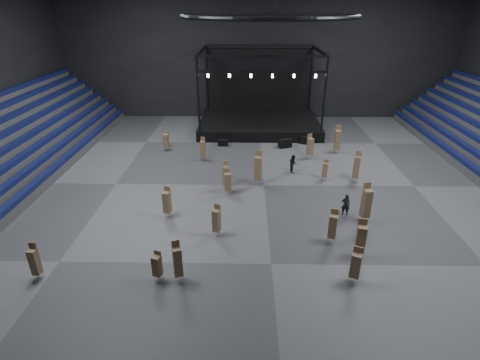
{
  "coord_description": "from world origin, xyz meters",
  "views": [
    {
      "loc": [
        -1.51,
        -28.19,
        13.8
      ],
      "look_at": [
        -1.98,
        -2.0,
        1.4
      ],
      "focal_mm": 28.0,
      "sensor_mm": 36.0,
      "label": 1
    }
  ],
  "objects_px": {
    "flight_case_left": "(223,143)",
    "chair_stack_0": "(258,168)",
    "chair_stack_12": "(203,149)",
    "chair_stack_14": "(177,261)",
    "flight_case_mid": "(285,143)",
    "chair_stack_3": "(310,146)",
    "chair_stack_7": "(338,139)",
    "chair_stack_1": "(217,220)",
    "chair_stack_16": "(227,181)",
    "chair_stack_6": "(361,238)",
    "flight_case_right": "(306,140)",
    "chair_stack_11": "(357,167)",
    "chair_stack_8": "(356,264)",
    "chair_stack_5": "(35,261)",
    "chair_stack_9": "(226,175)",
    "chair_stack_15": "(167,202)",
    "man_center": "(346,205)",
    "chair_stack_17": "(157,265)",
    "stage": "(259,116)",
    "chair_stack_13": "(333,226)",
    "chair_stack_4": "(166,140)",
    "chair_stack_2": "(366,203)",
    "chair_stack_10": "(325,170)",
    "crew_member": "(293,164)"
  },
  "relations": [
    {
      "from": "flight_case_left",
      "to": "chair_stack_0",
      "type": "distance_m",
      "value": 10.15
    },
    {
      "from": "chair_stack_12",
      "to": "chair_stack_14",
      "type": "relative_size",
      "value": 0.92
    },
    {
      "from": "flight_case_mid",
      "to": "chair_stack_3",
      "type": "height_order",
      "value": "chair_stack_3"
    },
    {
      "from": "chair_stack_7",
      "to": "chair_stack_14",
      "type": "relative_size",
      "value": 1.11
    },
    {
      "from": "flight_case_mid",
      "to": "chair_stack_1",
      "type": "xyz_separation_m",
      "value": [
        -5.96,
        -16.72,
        0.71
      ]
    },
    {
      "from": "chair_stack_3",
      "to": "chair_stack_16",
      "type": "relative_size",
      "value": 1.16
    },
    {
      "from": "flight_case_left",
      "to": "chair_stack_6",
      "type": "bearing_deg",
      "value": -64.23
    },
    {
      "from": "flight_case_right",
      "to": "chair_stack_11",
      "type": "distance_m",
      "value": 9.96
    },
    {
      "from": "flight_case_right",
      "to": "chair_stack_8",
      "type": "xyz_separation_m",
      "value": [
        -0.56,
        -22.25,
        0.77
      ]
    },
    {
      "from": "chair_stack_5",
      "to": "chair_stack_12",
      "type": "distance_m",
      "value": 18.85
    },
    {
      "from": "chair_stack_9",
      "to": "flight_case_left",
      "type": "bearing_deg",
      "value": 103.53
    },
    {
      "from": "chair_stack_15",
      "to": "man_center",
      "type": "relative_size",
      "value": 1.42
    },
    {
      "from": "chair_stack_17",
      "to": "chair_stack_8",
      "type": "bearing_deg",
      "value": 18.67
    },
    {
      "from": "chair_stack_7",
      "to": "chair_stack_0",
      "type": "bearing_deg",
      "value": -139.21
    },
    {
      "from": "chair_stack_12",
      "to": "chair_stack_14",
      "type": "height_order",
      "value": "chair_stack_14"
    },
    {
      "from": "flight_case_right",
      "to": "stage",
      "type": "bearing_deg",
      "value": 129.71
    },
    {
      "from": "chair_stack_0",
      "to": "chair_stack_12",
      "type": "relative_size",
      "value": 1.3
    },
    {
      "from": "chair_stack_8",
      "to": "chair_stack_9",
      "type": "bearing_deg",
      "value": 146.66
    },
    {
      "from": "chair_stack_17",
      "to": "stage",
      "type": "bearing_deg",
      "value": 95.98
    },
    {
      "from": "chair_stack_3",
      "to": "chair_stack_5",
      "type": "relative_size",
      "value": 1.11
    },
    {
      "from": "chair_stack_0",
      "to": "chair_stack_13",
      "type": "bearing_deg",
      "value": -48.27
    },
    {
      "from": "chair_stack_3",
      "to": "chair_stack_17",
      "type": "height_order",
      "value": "chair_stack_3"
    },
    {
      "from": "chair_stack_12",
      "to": "chair_stack_17",
      "type": "xyz_separation_m",
      "value": [
        -0.59,
        -17.4,
        -0.2
      ]
    },
    {
      "from": "chair_stack_1",
      "to": "chair_stack_11",
      "type": "xyz_separation_m",
      "value": [
        11.14,
        8.33,
        0.25
      ]
    },
    {
      "from": "chair_stack_4",
      "to": "chair_stack_9",
      "type": "distance_m",
      "value": 10.87
    },
    {
      "from": "chair_stack_4",
      "to": "chair_stack_13",
      "type": "xyz_separation_m",
      "value": [
        13.69,
        -16.22,
        0.11
      ]
    },
    {
      "from": "flight_case_mid",
      "to": "chair_stack_2",
      "type": "height_order",
      "value": "chair_stack_2"
    },
    {
      "from": "chair_stack_8",
      "to": "chair_stack_10",
      "type": "xyz_separation_m",
      "value": [
        0.82,
        13.06,
        -0.19
      ]
    },
    {
      "from": "chair_stack_0",
      "to": "man_center",
      "type": "xyz_separation_m",
      "value": [
        6.13,
        -4.81,
        -0.7
      ]
    },
    {
      "from": "chair_stack_5",
      "to": "chair_stack_10",
      "type": "xyz_separation_m",
      "value": [
        18.15,
        13.08,
        -0.18
      ]
    },
    {
      "from": "flight_case_mid",
      "to": "chair_stack_14",
      "type": "height_order",
      "value": "chair_stack_14"
    },
    {
      "from": "chair_stack_16",
      "to": "chair_stack_2",
      "type": "bearing_deg",
      "value": -32.87
    },
    {
      "from": "chair_stack_4",
      "to": "chair_stack_11",
      "type": "distance_m",
      "value": 18.95
    },
    {
      "from": "chair_stack_6",
      "to": "chair_stack_8",
      "type": "relative_size",
      "value": 1.16
    },
    {
      "from": "chair_stack_3",
      "to": "chair_stack_6",
      "type": "height_order",
      "value": "chair_stack_6"
    },
    {
      "from": "chair_stack_4",
      "to": "chair_stack_13",
      "type": "bearing_deg",
      "value": -42.76
    },
    {
      "from": "flight_case_right",
      "to": "chair_stack_6",
      "type": "relative_size",
      "value": 0.49
    },
    {
      "from": "chair_stack_7",
      "to": "chair_stack_10",
      "type": "bearing_deg",
      "value": -112.58
    },
    {
      "from": "chair_stack_3",
      "to": "chair_stack_16",
      "type": "distance_m",
      "value": 10.86
    },
    {
      "from": "chair_stack_14",
      "to": "chair_stack_15",
      "type": "height_order",
      "value": "chair_stack_14"
    },
    {
      "from": "chair_stack_13",
      "to": "chair_stack_5",
      "type": "bearing_deg",
      "value": -148.35
    },
    {
      "from": "flight_case_left",
      "to": "chair_stack_7",
      "type": "distance_m",
      "value": 11.86
    },
    {
      "from": "flight_case_left",
      "to": "chair_stack_1",
      "type": "distance_m",
      "value": 17.11
    },
    {
      "from": "chair_stack_0",
      "to": "chair_stack_17",
      "type": "height_order",
      "value": "chair_stack_0"
    },
    {
      "from": "stage",
      "to": "flight_case_mid",
      "type": "distance_m",
      "value": 7.59
    },
    {
      "from": "stage",
      "to": "flight_case_right",
      "type": "distance_m",
      "value": 7.81
    },
    {
      "from": "chair_stack_7",
      "to": "chair_stack_11",
      "type": "relative_size",
      "value": 1.01
    },
    {
      "from": "chair_stack_8",
      "to": "chair_stack_12",
      "type": "distance_m",
      "value": 20.09
    },
    {
      "from": "chair_stack_16",
      "to": "flight_case_mid",
      "type": "bearing_deg",
      "value": 52.69
    },
    {
      "from": "crew_member",
      "to": "chair_stack_2",
      "type": "bearing_deg",
      "value": -167.48
    }
  ]
}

